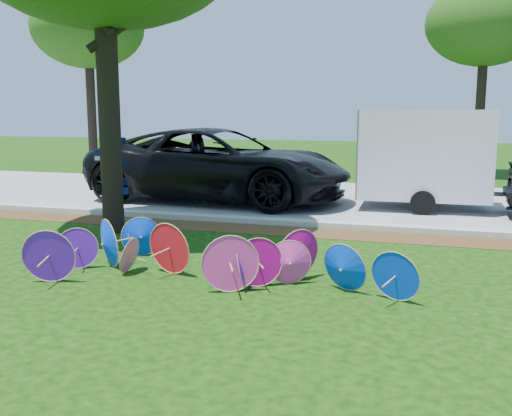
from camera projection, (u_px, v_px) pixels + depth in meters
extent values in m
plane|color=black|center=(179.00, 294.00, 7.81)|extent=(90.00, 90.00, 0.00)
cube|color=#472D16|center=(268.00, 230.00, 12.06)|extent=(90.00, 1.00, 0.01)
cube|color=#B7B5AD|center=(276.00, 222.00, 12.71)|extent=(90.00, 0.30, 0.12)
cube|color=gray|center=(312.00, 198.00, 16.64)|extent=(90.00, 8.00, 0.01)
cylinder|color=black|center=(109.00, 110.00, 11.48)|extent=(0.44, 0.44, 5.04)
cone|color=pink|center=(127.00, 254.00, 8.82)|extent=(0.23, 0.58, 0.57)
cone|color=#ED36A0|center=(230.00, 263.00, 7.87)|extent=(0.79, 0.44, 0.81)
cone|color=#053EE7|center=(343.00, 267.00, 7.82)|extent=(0.74, 0.53, 0.71)
cone|color=#6119BB|center=(244.00, 266.00, 8.03)|extent=(0.39, 0.66, 0.63)
cone|color=#053EE7|center=(141.00, 237.00, 9.80)|extent=(0.66, 0.41, 0.69)
cone|color=red|center=(136.00, 238.00, 10.03)|extent=(0.31, 0.60, 0.57)
cone|color=#ED36A0|center=(290.00, 263.00, 8.16)|extent=(0.65, 0.36, 0.66)
cone|color=red|center=(172.00, 248.00, 8.74)|extent=(0.84, 0.44, 0.83)
cone|color=#C50980|center=(300.00, 255.00, 8.36)|extent=(0.65, 0.74, 0.79)
cone|color=#053EE7|center=(106.00, 243.00, 9.09)|extent=(0.73, 0.65, 0.80)
cone|color=#C50980|center=(258.00, 261.00, 8.12)|extent=(0.69, 0.45, 0.72)
cone|color=#6119BB|center=(78.00, 248.00, 9.07)|extent=(0.65, 0.41, 0.67)
cone|color=#053EE7|center=(397.00, 275.00, 7.46)|extent=(0.73, 0.47, 0.71)
cone|color=#6119BB|center=(50.00, 255.00, 8.30)|extent=(0.83, 0.40, 0.81)
imported|color=black|center=(219.00, 165.00, 15.97)|extent=(7.57, 3.93, 2.04)
cube|color=silver|center=(425.00, 154.00, 14.59)|extent=(3.22, 2.07, 2.83)
cylinder|color=black|center=(92.00, 112.00, 22.91)|extent=(0.36, 0.36, 5.00)
ellipsoid|color=#0E3E0E|center=(88.00, 27.00, 22.37)|extent=(4.40, 4.40, 3.20)
cylinder|color=black|center=(480.00, 112.00, 21.88)|extent=(0.36, 0.36, 5.00)
ellipsoid|color=#0E3E0E|center=(486.00, 23.00, 21.34)|extent=(4.40, 4.40, 3.20)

